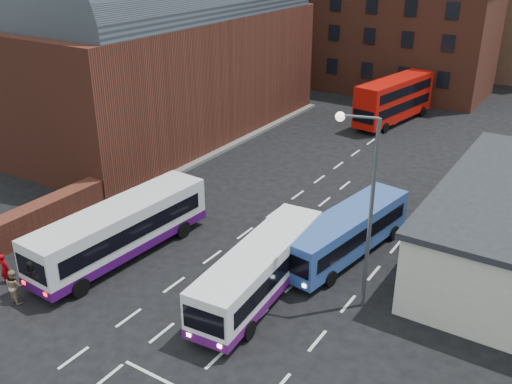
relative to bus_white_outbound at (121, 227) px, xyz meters
The scene contains 11 objects.
ground 5.49m from the bus_white_outbound, 36.94° to the right, with size 180.00×180.00×0.00m, color black.
railway_station 21.97m from the bus_white_outbound, 122.39° to the left, with size 12.00×28.00×16.00m.
forecourt_wall 6.20m from the bus_white_outbound, 169.38° to the right, with size 1.20×10.00×1.80m, color #602B1E.
brick_terrace 43.07m from the bus_white_outbound, 92.45° to the left, with size 22.00×10.00×11.00m, color brown.
bus_white_outbound is the anchor object (origin of this frame).
bus_white_inbound 8.30m from the bus_white_outbound, ahead, with size 3.01×9.88×2.66m.
bus_blue 12.07m from the bus_white_outbound, 32.58° to the left, with size 3.51×9.60×2.56m.
bus_red_double 31.38m from the bus_white_outbound, 83.24° to the left, with size 4.02×10.47×4.09m.
street_lamp 13.31m from the bus_white_outbound, 12.02° to the left, with size 1.83×0.76×9.30m.
pedestrian_red 6.00m from the bus_white_outbound, 121.01° to the right, with size 0.59×0.39×1.63m, color #960208.
pedestrian_beige 6.03m from the bus_white_outbound, 101.90° to the right, with size 0.84×0.66×1.73m, color #9E8864.
Camera 1 is at (16.39, -15.62, 15.94)m, focal length 40.00 mm.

